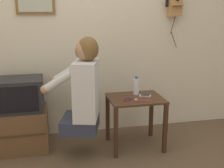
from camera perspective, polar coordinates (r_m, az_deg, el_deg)
name	(u,v)px	position (r m, az deg, el deg)	size (l,w,h in m)	color
wall_back	(89,29)	(3.37, -4.62, 11.09)	(6.80, 0.05, 2.55)	beige
side_table	(135,107)	(3.09, 4.76, -4.77)	(0.58, 0.48, 0.57)	#422819
person	(84,89)	(2.81, -5.75, -0.94)	(0.60, 0.54, 0.95)	#2D3347
tv_stand	(21,129)	(3.28, -18.08, -8.70)	(0.59, 0.47, 0.45)	brown
television	(19,94)	(3.15, -18.29, -1.99)	(0.49, 0.40, 0.34)	#232326
wall_phone_antique	(175,1)	(3.57, 12.66, 16.08)	(0.19, 0.19, 0.76)	#AD7A47
cell_phone_held	(128,99)	(2.97, 3.25, -3.09)	(0.12, 0.14, 0.01)	maroon
cell_phone_spare	(145,96)	(3.11, 6.75, -2.35)	(0.14, 0.11, 0.01)	silver
water_bottle	(136,86)	(3.14, 4.92, -0.46)	(0.06, 0.06, 0.20)	silver
toothbrush	(142,100)	(2.94, 6.12, -3.30)	(0.18, 0.04, 0.02)	#D83F4C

